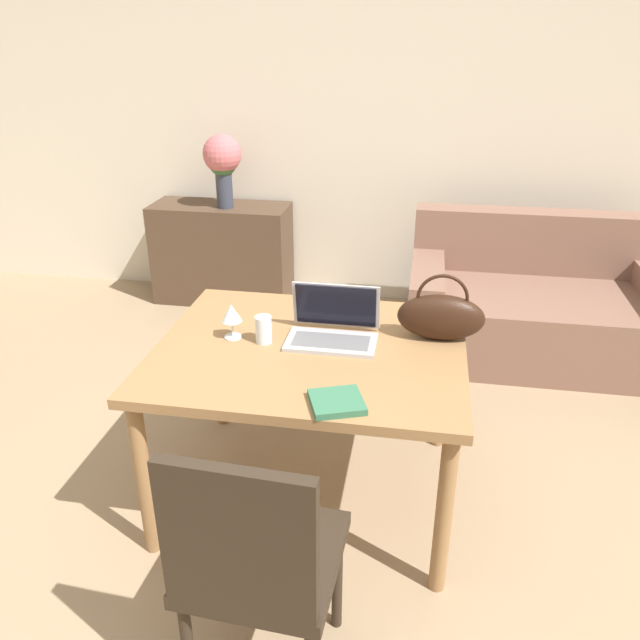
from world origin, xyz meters
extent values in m
plane|color=#997F60|center=(0.00, 0.00, 0.00)|extent=(14.00, 14.00, 0.00)
cube|color=beige|center=(0.00, 2.88, 1.35)|extent=(10.00, 0.06, 2.70)
cube|color=olive|center=(0.09, 0.58, 0.71)|extent=(1.23, 1.02, 0.04)
cylinder|color=olive|center=(-0.46, 0.13, 0.34)|extent=(0.06, 0.06, 0.69)
cylinder|color=olive|center=(0.65, 0.13, 0.34)|extent=(0.06, 0.06, 0.69)
cylinder|color=olive|center=(-0.46, 1.03, 0.34)|extent=(0.06, 0.06, 0.69)
cylinder|color=olive|center=(0.65, 1.03, 0.34)|extent=(0.06, 0.06, 0.69)
cube|color=#2D2319|center=(0.11, -0.27, 0.45)|extent=(0.46, 0.46, 0.05)
cube|color=#2D2319|center=(0.10, -0.47, 0.71)|extent=(0.42, 0.06, 0.46)
cylinder|color=#2D2319|center=(-0.06, -0.07, 0.21)|extent=(0.04, 0.04, 0.43)
cylinder|color=#2D2319|center=(0.31, -0.09, 0.21)|extent=(0.04, 0.04, 0.43)
cube|color=#7F5B4C|center=(1.24, 2.12, 0.21)|extent=(1.58, 0.93, 0.42)
cube|color=#7F5B4C|center=(1.24, 2.49, 0.62)|extent=(1.58, 0.20, 0.40)
cube|color=#7F5B4C|center=(0.55, 2.12, 0.28)|extent=(0.20, 0.93, 0.56)
cube|color=#4C3828|center=(-0.96, 2.62, 0.36)|extent=(0.99, 0.40, 0.73)
cube|color=#ADADB2|center=(0.17, 0.62, 0.73)|extent=(0.36, 0.20, 0.02)
cube|color=slate|center=(0.17, 0.61, 0.74)|extent=(0.31, 0.13, 0.00)
cube|color=#ADADB2|center=(0.17, 0.74, 0.84)|extent=(0.36, 0.04, 0.20)
cube|color=black|center=(0.17, 0.74, 0.84)|extent=(0.33, 0.04, 0.18)
cylinder|color=silver|center=(-0.10, 0.59, 0.78)|extent=(0.07, 0.07, 0.11)
cylinder|color=silver|center=(-0.23, 0.60, 0.73)|extent=(0.07, 0.07, 0.01)
cylinder|color=silver|center=(-0.23, 0.60, 0.77)|extent=(0.01, 0.01, 0.07)
cone|color=silver|center=(-0.23, 0.60, 0.84)|extent=(0.08, 0.08, 0.07)
ellipsoid|color=black|center=(0.60, 0.74, 0.82)|extent=(0.35, 0.12, 0.19)
torus|color=black|center=(0.60, 0.74, 0.91)|extent=(0.21, 0.01, 0.21)
cylinder|color=#333847|center=(-0.89, 2.57, 0.87)|extent=(0.12, 0.12, 0.27)
sphere|color=#3D6B38|center=(-0.89, 2.57, 1.05)|extent=(0.20, 0.20, 0.20)
sphere|color=#C6666B|center=(-0.89, 2.57, 1.10)|extent=(0.27, 0.27, 0.27)
cube|color=#336B4C|center=(0.26, 0.17, 0.74)|extent=(0.22, 0.22, 0.02)
camera|label=1|loc=(0.51, -1.60, 1.88)|focal=35.00mm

